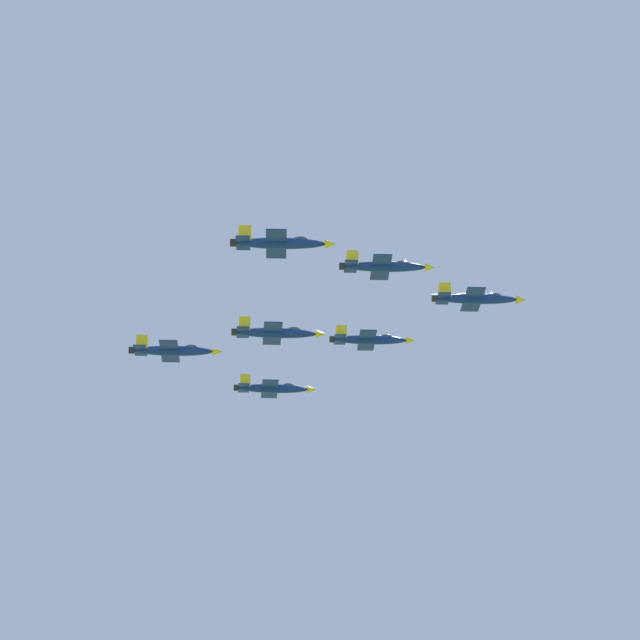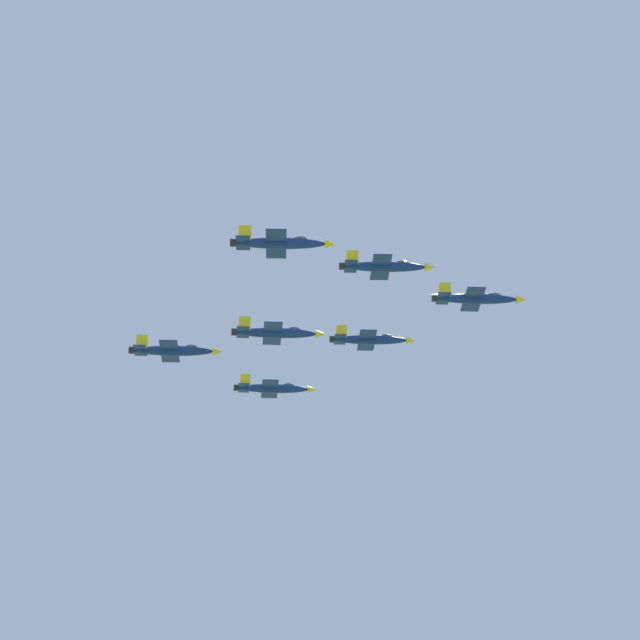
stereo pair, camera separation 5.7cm
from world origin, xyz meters
TOP-DOWN VIEW (x-y plane):
  - jet_lead at (24.14, -26.47)m, footprint 14.20×11.25m
  - jet_left_wingman at (2.04, -24.63)m, footprint 13.51×10.67m
  - jet_right_wingman at (18.77, -47.98)m, footprint 13.60×10.67m
  - jet_left_outer at (-20.06, -22.80)m, footprint 13.35×10.99m
  - jet_right_outer at (13.41, -69.50)m, footprint 14.02×10.95m
  - jet_slot_rear at (-3.33, -46.15)m, footprint 13.73×11.26m
  - jet_trailing at (-17.06, -56.00)m, footprint 13.60×10.82m

SIDE VIEW (x-z plane):
  - jet_trailing at x=-17.06m, z-range 92.30..95.56m
  - jet_slot_rear at x=-3.33m, z-range 95.81..99.13m
  - jet_left_outer at x=-20.06m, z-range 96.96..100.19m
  - jet_right_outer at x=13.41m, z-range 98.06..101.40m
  - jet_left_wingman at x=2.04m, z-range 101.02..104.24m
  - jet_right_wingman at x=18.77m, z-range 101.54..104.78m
  - jet_lead at x=24.14m, z-range 102.74..106.13m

